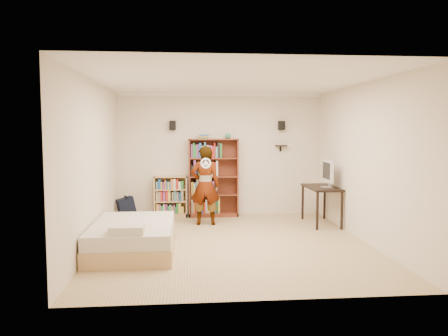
{
  "coord_description": "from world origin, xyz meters",
  "views": [
    {
      "loc": [
        -0.78,
        -7.16,
        1.89
      ],
      "look_at": [
        -0.09,
        0.6,
        1.22
      ],
      "focal_mm": 35.0,
      "sensor_mm": 36.0,
      "label": 1
    }
  ],
  "objects_px": {
    "tall_bookshelf": "(213,178)",
    "low_bookshelf": "(171,196)",
    "computer_desk": "(321,205)",
    "person": "(205,185)",
    "daybed": "(133,233)"
  },
  "relations": [
    {
      "from": "daybed",
      "to": "tall_bookshelf",
      "type": "bearing_deg",
      "value": 61.8
    },
    {
      "from": "tall_bookshelf",
      "to": "low_bookshelf",
      "type": "bearing_deg",
      "value": 178.6
    },
    {
      "from": "tall_bookshelf",
      "to": "low_bookshelf",
      "type": "distance_m",
      "value": 1.02
    },
    {
      "from": "person",
      "to": "tall_bookshelf",
      "type": "bearing_deg",
      "value": -100.21
    },
    {
      "from": "daybed",
      "to": "person",
      "type": "relative_size",
      "value": 1.21
    },
    {
      "from": "tall_bookshelf",
      "to": "computer_desk",
      "type": "distance_m",
      "value": 2.39
    },
    {
      "from": "daybed",
      "to": "person",
      "type": "height_order",
      "value": "person"
    },
    {
      "from": "computer_desk",
      "to": "person",
      "type": "distance_m",
      "value": 2.38
    },
    {
      "from": "tall_bookshelf",
      "to": "person",
      "type": "relative_size",
      "value": 1.08
    },
    {
      "from": "low_bookshelf",
      "to": "computer_desk",
      "type": "distance_m",
      "value": 3.22
    },
    {
      "from": "low_bookshelf",
      "to": "computer_desk",
      "type": "bearing_deg",
      "value": -18.38
    },
    {
      "from": "tall_bookshelf",
      "to": "computer_desk",
      "type": "bearing_deg",
      "value": -25.12
    },
    {
      "from": "low_bookshelf",
      "to": "daybed",
      "type": "xyz_separation_m",
      "value": [
        -0.5,
        -2.7,
        -0.16
      ]
    },
    {
      "from": "low_bookshelf",
      "to": "computer_desk",
      "type": "height_order",
      "value": "low_bookshelf"
    },
    {
      "from": "tall_bookshelf",
      "to": "low_bookshelf",
      "type": "xyz_separation_m",
      "value": [
        -0.94,
        0.02,
        -0.41
      ]
    }
  ]
}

